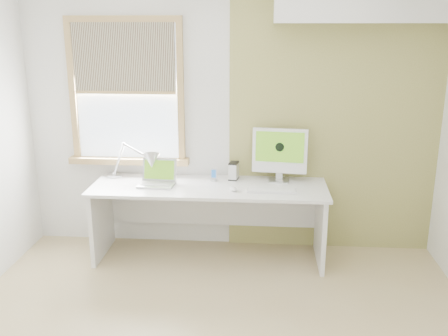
# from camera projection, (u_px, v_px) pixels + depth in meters

# --- Properties ---
(room) EXTENTS (4.04, 3.54, 2.64)m
(room) POSITION_uv_depth(u_px,v_px,m) (211.00, 168.00, 3.18)
(room) COLOR tan
(room) RESTS_ON ground
(accent_wall) EXTENTS (2.00, 0.02, 2.60)m
(accent_wall) POSITION_uv_depth(u_px,v_px,m) (334.00, 120.00, 4.77)
(accent_wall) COLOR olive
(accent_wall) RESTS_ON room
(window) EXTENTS (1.20, 0.14, 1.42)m
(window) POSITION_uv_depth(u_px,v_px,m) (126.00, 93.00, 4.83)
(window) COLOR #9F7E49
(window) RESTS_ON room
(desk) EXTENTS (2.20, 0.70, 0.73)m
(desk) POSITION_uv_depth(u_px,v_px,m) (210.00, 203.00, 4.79)
(desk) COLOR silver
(desk) RESTS_ON room
(desk_lamp) EXTENTS (0.60, 0.34, 0.36)m
(desk_lamp) POSITION_uv_depth(u_px,v_px,m) (144.00, 162.00, 4.77)
(desk_lamp) COLOR silver
(desk_lamp) RESTS_ON desk
(laptop) EXTENTS (0.35, 0.29, 0.23)m
(laptop) POSITION_uv_depth(u_px,v_px,m) (158.00, 178.00, 4.70)
(laptop) COLOR silver
(laptop) RESTS_ON desk
(phone_dock) EXTENTS (0.08, 0.08, 0.13)m
(phone_dock) POSITION_uv_depth(u_px,v_px,m) (214.00, 177.00, 4.81)
(phone_dock) COLOR silver
(phone_dock) RESTS_ON desk
(external_drive) EXTENTS (0.10, 0.14, 0.17)m
(external_drive) POSITION_uv_depth(u_px,v_px,m) (234.00, 171.00, 4.85)
(external_drive) COLOR silver
(external_drive) RESTS_ON desk
(imac) EXTENTS (0.53, 0.19, 0.51)m
(imac) POSITION_uv_depth(u_px,v_px,m) (280.00, 152.00, 4.75)
(imac) COLOR silver
(imac) RESTS_ON desk
(keyboard) EXTENTS (0.45, 0.13, 0.02)m
(keyboard) POSITION_uv_depth(u_px,v_px,m) (272.00, 191.00, 4.51)
(keyboard) COLOR white
(keyboard) RESTS_ON desk
(mouse) EXTENTS (0.10, 0.12, 0.03)m
(mouse) POSITION_uv_depth(u_px,v_px,m) (233.00, 189.00, 4.53)
(mouse) COLOR white
(mouse) RESTS_ON desk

